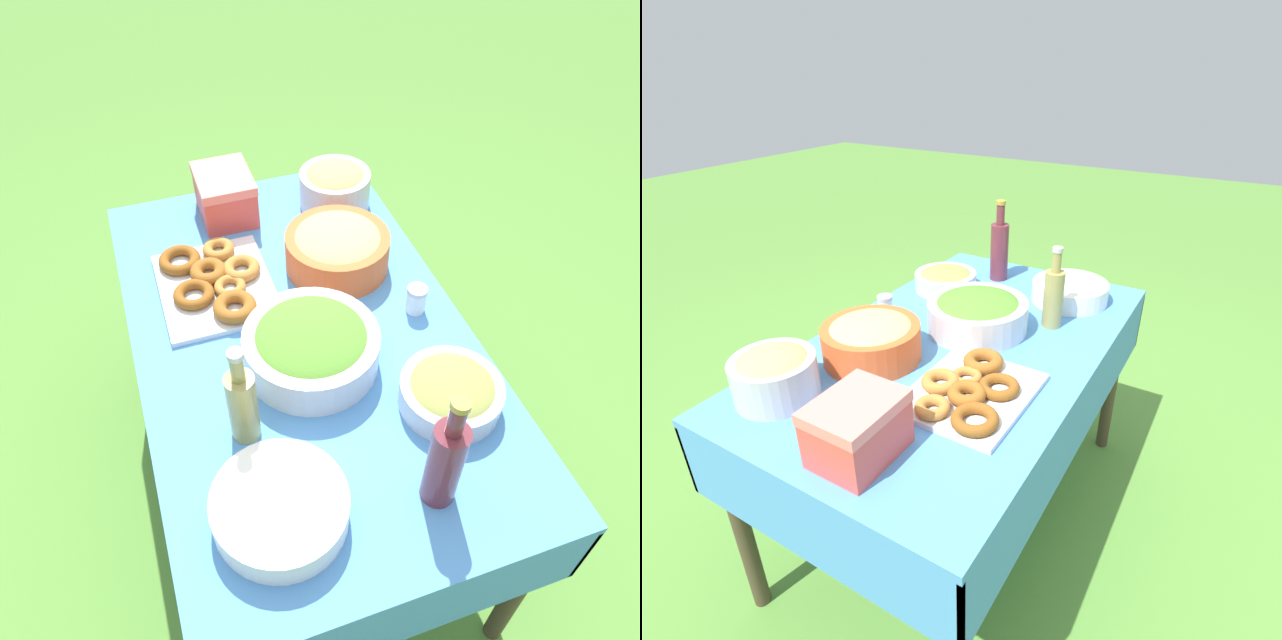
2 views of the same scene
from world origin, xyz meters
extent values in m
plane|color=#568C38|center=(0.00, 0.00, 0.00)|extent=(14.00, 14.00, 0.00)
cube|color=#4C8CD1|center=(0.00, 0.00, 0.74)|extent=(1.40, 0.84, 0.02)
cube|color=#4C8CD1|center=(0.00, -0.41, 0.61)|extent=(1.40, 0.01, 0.22)
cube|color=#4C8CD1|center=(0.00, 0.41, 0.61)|extent=(1.40, 0.01, 0.22)
cube|color=#4C8CD1|center=(-0.69, 0.00, 0.61)|extent=(0.01, 0.84, 0.22)
cube|color=#4C8CD1|center=(0.69, 0.00, 0.61)|extent=(0.01, 0.84, 0.22)
cylinder|color=#473828|center=(-0.64, -0.36, 0.36)|extent=(0.05, 0.05, 0.72)
cylinder|color=#473828|center=(0.64, -0.36, 0.36)|extent=(0.05, 0.05, 0.72)
cylinder|color=#473828|center=(0.64, 0.36, 0.36)|extent=(0.05, 0.05, 0.72)
cylinder|color=silver|center=(-0.10, 0.01, 0.80)|extent=(0.33, 0.33, 0.10)
ellipsoid|color=#51892D|center=(-0.10, 0.01, 0.83)|extent=(0.29, 0.29, 0.07)
cylinder|color=#E05B28|center=(0.22, -0.18, 0.80)|extent=(0.29, 0.29, 0.11)
ellipsoid|color=tan|center=(0.22, -0.18, 0.84)|extent=(0.26, 0.26, 0.07)
cube|color=silver|center=(0.23, 0.17, 0.76)|extent=(0.35, 0.30, 0.02)
torus|color=brown|center=(0.35, 0.25, 0.78)|extent=(0.17, 0.17, 0.03)
torus|color=#B27533|center=(0.36, 0.13, 0.78)|extent=(0.12, 0.12, 0.03)
torus|color=brown|center=(0.20, 0.24, 0.78)|extent=(0.16, 0.16, 0.03)
torus|color=#93561E|center=(0.11, 0.14, 0.78)|extent=(0.14, 0.14, 0.04)
torus|color=#B27533|center=(0.20, 0.14, 0.78)|extent=(0.09, 0.09, 0.02)
torus|color=#B27533|center=(0.26, 0.09, 0.78)|extent=(0.12, 0.12, 0.03)
torus|color=#93561E|center=(0.27, 0.18, 0.78)|extent=(0.14, 0.14, 0.03)
cylinder|color=white|center=(-0.46, 0.19, 0.75)|extent=(0.28, 0.28, 0.01)
cylinder|color=white|center=(-0.46, 0.19, 0.77)|extent=(0.28, 0.28, 0.01)
cylinder|color=white|center=(-0.46, 0.19, 0.78)|extent=(0.28, 0.28, 0.01)
cylinder|color=white|center=(-0.46, 0.19, 0.79)|extent=(0.28, 0.28, 0.01)
cylinder|color=white|center=(-0.46, 0.19, 0.80)|extent=(0.28, 0.28, 0.01)
cylinder|color=white|center=(-0.46, 0.19, 0.81)|extent=(0.28, 0.28, 0.01)
cylinder|color=#998E4C|center=(-0.25, 0.21, 0.84)|extent=(0.07, 0.07, 0.19)
cylinder|color=#998E4C|center=(-0.25, 0.21, 0.97)|extent=(0.03, 0.03, 0.07)
cylinder|color=#B7B7B7|center=(-0.25, 0.21, 1.02)|extent=(0.03, 0.03, 0.02)
cylinder|color=maroon|center=(-0.52, -0.13, 0.86)|extent=(0.07, 0.07, 0.23)
cylinder|color=maroon|center=(-0.52, -0.13, 1.01)|extent=(0.03, 0.03, 0.08)
cylinder|color=#A58C33|center=(-0.52, -0.13, 1.06)|extent=(0.04, 0.04, 0.02)
cylinder|color=silver|center=(0.49, -0.27, 0.80)|extent=(0.22, 0.22, 0.12)
ellipsoid|color=tan|center=(0.49, -0.27, 0.85)|extent=(0.19, 0.19, 0.07)
cylinder|color=silver|center=(-0.32, -0.26, 0.78)|extent=(0.24, 0.24, 0.07)
ellipsoid|color=olive|center=(-0.32, -0.26, 0.80)|extent=(0.21, 0.21, 0.06)
cube|color=#E04C42|center=(0.55, 0.07, 0.81)|extent=(0.20, 0.16, 0.12)
cube|color=#FF7A70|center=(0.55, 0.07, 0.88)|extent=(0.20, 0.16, 0.03)
cylinder|color=white|center=(-0.02, -0.31, 0.78)|extent=(0.05, 0.05, 0.07)
cylinder|color=silver|center=(-0.02, -0.31, 0.82)|extent=(0.05, 0.05, 0.01)
camera|label=1|loc=(-1.04, 0.30, 1.93)|focal=35.00mm
camera|label=2|loc=(1.18, 0.70, 1.54)|focal=28.00mm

